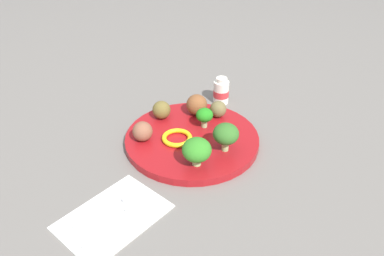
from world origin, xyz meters
The scene contains 14 objects.
ground_plane centered at (0.00, 0.00, 0.00)m, with size 4.00×4.00×0.00m, color slate.
plate centered at (0.00, 0.00, 0.01)m, with size 0.28×0.28×0.02m, color maroon.
broccoli_floret_mid_right centered at (-0.07, -0.06, 0.05)m, with size 0.06×0.06×0.06m.
broccoli_floret_far_rim centered at (0.04, 0.00, 0.04)m, with size 0.04×0.04×0.04m.
broccoli_floret_back_right centered at (0.00, -0.08, 0.05)m, with size 0.05×0.05×0.06m.
meatball_mid_right centered at (0.10, 0.00, 0.03)m, with size 0.04×0.04×0.04m, color brown.
meatball_center centered at (0.08, 0.04, 0.04)m, with size 0.05×0.05×0.05m, color brown.
meatball_front_right centered at (0.02, 0.10, 0.04)m, with size 0.04×0.04×0.04m, color brown.
meatball_back_left centered at (-0.07, 0.07, 0.04)m, with size 0.04×0.04×0.04m, color brown.
pepper_ring_far_rim centered at (-0.03, 0.02, 0.02)m, with size 0.06×0.06×0.01m, color yellow.
napkin centered at (-0.25, -0.02, 0.00)m, with size 0.17×0.12×0.01m, color white.
fork centered at (-0.24, -0.01, 0.01)m, with size 0.12×0.03×0.01m.
knife centered at (-0.24, -0.04, 0.01)m, with size 0.15×0.03×0.01m.
yogurt_bottle centered at (0.18, 0.04, 0.03)m, with size 0.04×0.04×0.07m.
Camera 1 is at (-0.52, -0.38, 0.46)m, focal length 35.01 mm.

